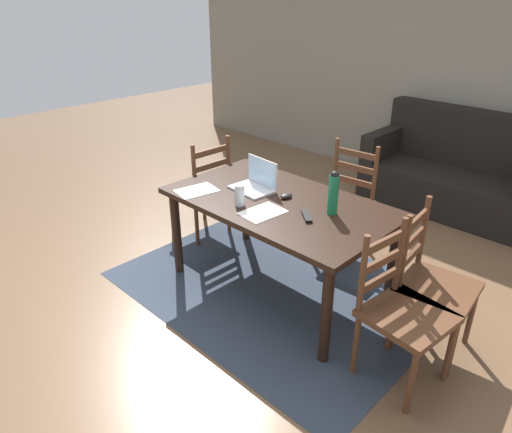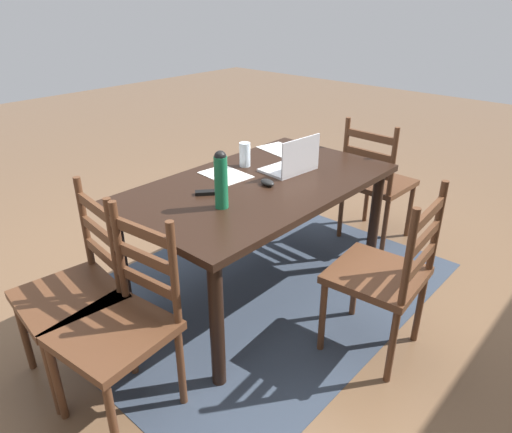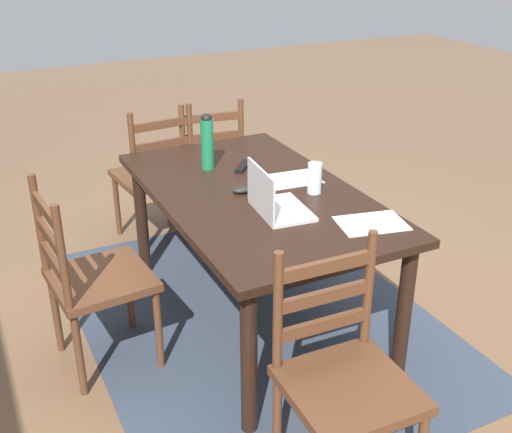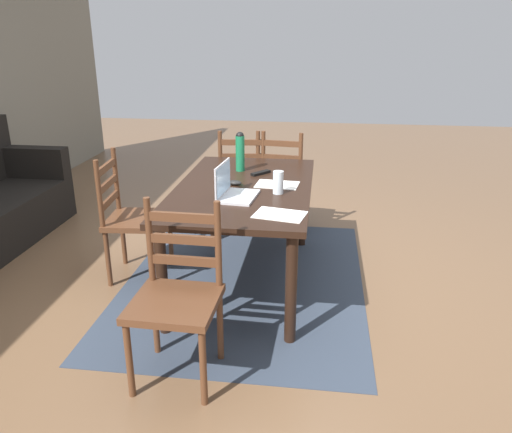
{
  "view_description": "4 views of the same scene",
  "coord_description": "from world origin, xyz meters",
  "px_view_note": "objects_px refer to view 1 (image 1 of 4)",
  "views": [
    {
      "loc": [
        2.0,
        -2.3,
        2.12
      ],
      "look_at": [
        -0.11,
        -0.12,
        0.62
      ],
      "focal_mm": 32.75,
      "sensor_mm": 36.0,
      "label": 1
    },
    {
      "loc": [
        1.9,
        1.68,
        1.75
      ],
      "look_at": [
        -0.06,
        -0.08,
        0.47
      ],
      "focal_mm": 32.62,
      "sensor_mm": 36.0,
      "label": 2
    },
    {
      "loc": [
        -2.59,
        1.27,
        1.97
      ],
      "look_at": [
        -0.11,
        0.05,
        0.66
      ],
      "focal_mm": 44.33,
      "sensor_mm": 36.0,
      "label": 3
    },
    {
      "loc": [
        -3.35,
        -0.53,
        1.77
      ],
      "look_at": [
        0.04,
        -0.08,
        0.51
      ],
      "focal_mm": 35.32,
      "sensor_mm": 36.0,
      "label": 4
    }
  ],
  "objects_px": {
    "computer_mouse": "(286,196)",
    "dining_table": "(279,212)",
    "drinking_glass": "(240,195)",
    "chair_right_near": "(402,311)",
    "tv_remote": "(307,216)",
    "chair_right_far": "(431,285)",
    "couch": "(457,176)",
    "laptop": "(256,182)",
    "chair_far_head": "(343,202)",
    "water_bottle": "(333,192)",
    "chair_left_far": "(202,188)"
  },
  "relations": [
    {
      "from": "laptop",
      "to": "computer_mouse",
      "type": "height_order",
      "value": "laptop"
    },
    {
      "from": "couch",
      "to": "laptop",
      "type": "relative_size",
      "value": 5.29
    },
    {
      "from": "chair_left_far",
      "to": "water_bottle",
      "type": "relative_size",
      "value": 3.13
    },
    {
      "from": "chair_far_head",
      "to": "water_bottle",
      "type": "distance_m",
      "value": 0.96
    },
    {
      "from": "chair_right_near",
      "to": "chair_right_far",
      "type": "xyz_separation_m",
      "value": [
        -0.0,
        0.37,
        0.0
      ]
    },
    {
      "from": "computer_mouse",
      "to": "chair_far_head",
      "type": "bearing_deg",
      "value": 100.94
    },
    {
      "from": "dining_table",
      "to": "computer_mouse",
      "type": "distance_m",
      "value": 0.13
    },
    {
      "from": "dining_table",
      "to": "chair_left_far",
      "type": "bearing_deg",
      "value": 170.44
    },
    {
      "from": "chair_right_far",
      "to": "couch",
      "type": "relative_size",
      "value": 0.53
    },
    {
      "from": "water_bottle",
      "to": "couch",
      "type": "bearing_deg",
      "value": 91.33
    },
    {
      "from": "laptop",
      "to": "tv_remote",
      "type": "xyz_separation_m",
      "value": [
        0.58,
        -0.12,
        -0.05
      ]
    },
    {
      "from": "chair_right_near",
      "to": "couch",
      "type": "xyz_separation_m",
      "value": [
        -0.77,
        2.6,
        -0.11
      ]
    },
    {
      "from": "dining_table",
      "to": "water_bottle",
      "type": "bearing_deg",
      "value": 12.83
    },
    {
      "from": "chair_right_far",
      "to": "chair_left_far",
      "type": "bearing_deg",
      "value": 179.92
    },
    {
      "from": "chair_right_far",
      "to": "chair_far_head",
      "type": "bearing_deg",
      "value": 149.38
    },
    {
      "from": "chair_right_near",
      "to": "laptop",
      "type": "distance_m",
      "value": 1.43
    },
    {
      "from": "couch",
      "to": "tv_remote",
      "type": "bearing_deg",
      "value": -90.6
    },
    {
      "from": "chair_right_near",
      "to": "couch",
      "type": "distance_m",
      "value": 2.71
    },
    {
      "from": "couch",
      "to": "tv_remote",
      "type": "height_order",
      "value": "couch"
    },
    {
      "from": "chair_far_head",
      "to": "laptop",
      "type": "height_order",
      "value": "laptop"
    },
    {
      "from": "laptop",
      "to": "tv_remote",
      "type": "height_order",
      "value": "laptop"
    },
    {
      "from": "chair_far_head",
      "to": "chair_right_near",
      "type": "xyz_separation_m",
      "value": [
        1.11,
        -1.02,
        0.0
      ]
    },
    {
      "from": "chair_left_far",
      "to": "computer_mouse",
      "type": "relative_size",
      "value": 9.5
    },
    {
      "from": "dining_table",
      "to": "chair_right_far",
      "type": "bearing_deg",
      "value": 9.4
    },
    {
      "from": "drinking_glass",
      "to": "computer_mouse",
      "type": "xyz_separation_m",
      "value": [
        0.15,
        0.32,
        -0.06
      ]
    },
    {
      "from": "computer_mouse",
      "to": "dining_table",
      "type": "bearing_deg",
      "value": -87.22
    },
    {
      "from": "dining_table",
      "to": "laptop",
      "type": "height_order",
      "value": "laptop"
    },
    {
      "from": "chair_left_far",
      "to": "water_bottle",
      "type": "bearing_deg",
      "value": -3.67
    },
    {
      "from": "dining_table",
      "to": "chair_right_far",
      "type": "xyz_separation_m",
      "value": [
        1.11,
        0.18,
        -0.19
      ]
    },
    {
      "from": "chair_right_near",
      "to": "tv_remote",
      "type": "bearing_deg",
      "value": 172.64
    },
    {
      "from": "dining_table",
      "to": "drinking_glass",
      "type": "height_order",
      "value": "drinking_glass"
    },
    {
      "from": "drinking_glass",
      "to": "computer_mouse",
      "type": "height_order",
      "value": "drinking_glass"
    },
    {
      "from": "couch",
      "to": "drinking_glass",
      "type": "xyz_separation_m",
      "value": [
        -0.48,
        -2.67,
        0.47
      ]
    },
    {
      "from": "computer_mouse",
      "to": "laptop",
      "type": "bearing_deg",
      "value": -164.32
    },
    {
      "from": "chair_left_far",
      "to": "chair_right_far",
      "type": "height_order",
      "value": "same"
    },
    {
      "from": "chair_far_head",
      "to": "water_bottle",
      "type": "relative_size",
      "value": 3.13
    },
    {
      "from": "chair_right_near",
      "to": "tv_remote",
      "type": "xyz_separation_m",
      "value": [
        -0.79,
        0.1,
        0.29
      ]
    },
    {
      "from": "drinking_glass",
      "to": "chair_far_head",
      "type": "bearing_deg",
      "value": 82.67
    },
    {
      "from": "laptop",
      "to": "tv_remote",
      "type": "relative_size",
      "value": 2.0
    },
    {
      "from": "couch",
      "to": "tv_remote",
      "type": "xyz_separation_m",
      "value": [
        -0.03,
        -2.5,
        0.4
      ]
    },
    {
      "from": "drinking_glass",
      "to": "computer_mouse",
      "type": "distance_m",
      "value": 0.36
    },
    {
      "from": "chair_right_far",
      "to": "drinking_glass",
      "type": "bearing_deg",
      "value": -160.77
    },
    {
      "from": "water_bottle",
      "to": "chair_right_near",
      "type": "bearing_deg",
      "value": -20.97
    },
    {
      "from": "couch",
      "to": "computer_mouse",
      "type": "xyz_separation_m",
      "value": [
        -0.33,
        -2.35,
        0.41
      ]
    },
    {
      "from": "drinking_glass",
      "to": "computer_mouse",
      "type": "bearing_deg",
      "value": 64.47
    },
    {
      "from": "dining_table",
      "to": "computer_mouse",
      "type": "relative_size",
      "value": 16.33
    },
    {
      "from": "water_bottle",
      "to": "dining_table",
      "type": "bearing_deg",
      "value": -167.17
    },
    {
      "from": "chair_far_head",
      "to": "chair_right_far",
      "type": "height_order",
      "value": "same"
    },
    {
      "from": "tv_remote",
      "to": "chair_right_far",
      "type": "bearing_deg",
      "value": -31.35
    },
    {
      "from": "chair_left_far",
      "to": "tv_remote",
      "type": "relative_size",
      "value": 5.59
    }
  ]
}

